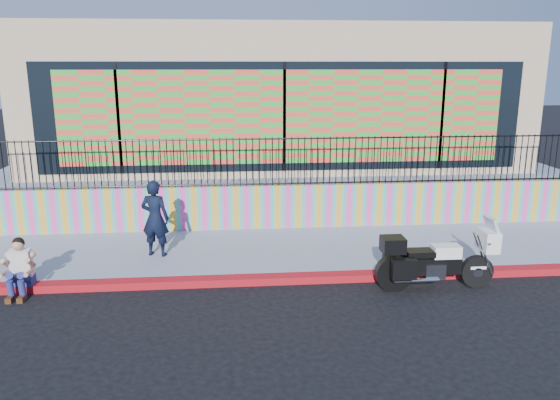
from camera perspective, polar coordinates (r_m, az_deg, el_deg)
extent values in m
plane|color=black|center=(10.92, 2.54, -8.52)|extent=(90.00, 90.00, 0.00)
cube|color=#AA0C27|center=(10.89, 2.55, -8.16)|extent=(16.00, 0.30, 0.15)
cube|color=#878FA2|center=(12.43, 1.54, -5.30)|extent=(16.00, 3.00, 0.15)
cube|color=#FF43A3|center=(13.77, 0.79, -0.65)|extent=(16.00, 0.20, 1.10)
cube|color=#878FA2|center=(18.74, -0.80, 3.07)|extent=(16.00, 10.00, 1.25)
cube|color=tan|center=(18.22, -0.78, 11.08)|extent=(14.00, 8.00, 4.00)
cube|color=black|center=(14.25, 0.46, 8.64)|extent=(12.60, 0.04, 2.80)
cube|color=#EA4E34|center=(14.23, 0.47, 8.63)|extent=(11.48, 0.02, 2.40)
cylinder|color=black|center=(11.22, 19.85, -7.03)|extent=(0.63, 0.13, 0.63)
cylinder|color=black|center=(10.65, 11.80, -7.60)|extent=(0.63, 0.13, 0.63)
cube|color=black|center=(10.85, 15.99, -6.52)|extent=(0.91, 0.27, 0.33)
cube|color=silver|center=(10.87, 15.72, -7.01)|extent=(0.38, 0.33, 0.29)
cube|color=white|center=(10.82, 16.94, -5.14)|extent=(0.53, 0.31, 0.23)
cube|color=black|center=(10.65, 14.39, -5.38)|extent=(0.53, 0.33, 0.11)
cube|color=white|center=(11.09, 20.92, -3.96)|extent=(0.29, 0.50, 0.40)
cube|color=silver|center=(11.02, 21.24, -2.43)|extent=(0.18, 0.44, 0.32)
cube|color=black|center=(10.43, 11.71, -4.58)|extent=(0.42, 0.40, 0.29)
cube|color=black|center=(10.35, 12.83, -7.06)|extent=(0.46, 0.17, 0.38)
cube|color=black|center=(10.86, 11.91, -5.99)|extent=(0.46, 0.17, 0.38)
cube|color=white|center=(11.19, 19.89, -6.57)|extent=(0.31, 0.15, 0.06)
imported|color=black|center=(11.97, -12.92, -1.87)|extent=(0.69, 0.55, 1.66)
cube|color=navy|center=(11.45, -25.19, -7.53)|extent=(0.36, 0.28, 0.18)
cube|color=silver|center=(11.30, -25.45, -5.95)|extent=(0.38, 0.27, 0.54)
sphere|color=tan|center=(11.16, -25.71, -4.27)|extent=(0.21, 0.21, 0.21)
cube|color=#472814|center=(11.18, -26.34, -9.24)|extent=(0.11, 0.26, 0.10)
cube|color=#472814|center=(11.11, -25.36, -9.27)|extent=(0.11, 0.26, 0.10)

